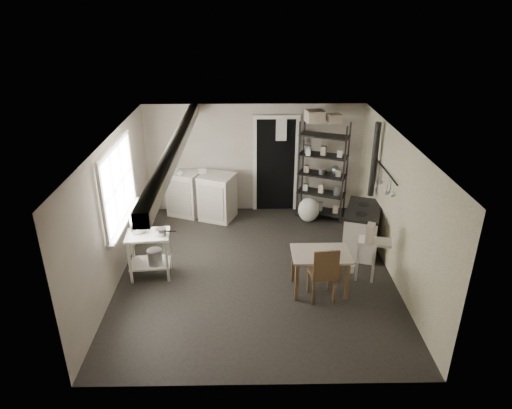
{
  "coord_description": "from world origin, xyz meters",
  "views": [
    {
      "loc": [
        -0.12,
        -6.57,
        4.24
      ],
      "look_at": [
        0.0,
        0.3,
        1.1
      ],
      "focal_mm": 32.0,
      "sensor_mm": 36.0,
      "label": 1
    }
  ],
  "objects_px": {
    "stockpot": "(138,223)",
    "shelf_rack": "(322,174)",
    "base_cabinets": "(202,195)",
    "prep_table": "(150,255)",
    "stove": "(362,228)",
    "chair": "(322,270)",
    "flour_sack": "(309,211)",
    "work_table": "(320,269)"
  },
  "relations": [
    {
      "from": "stove",
      "to": "flour_sack",
      "type": "relative_size",
      "value": 1.99
    },
    {
      "from": "stockpot",
      "to": "flour_sack",
      "type": "height_order",
      "value": "stockpot"
    },
    {
      "from": "base_cabinets",
      "to": "flour_sack",
      "type": "xyz_separation_m",
      "value": [
        2.22,
        -0.32,
        -0.22
      ]
    },
    {
      "from": "prep_table",
      "to": "shelf_rack",
      "type": "height_order",
      "value": "shelf_rack"
    },
    {
      "from": "prep_table",
      "to": "chair",
      "type": "height_order",
      "value": "chair"
    },
    {
      "from": "stove",
      "to": "flour_sack",
      "type": "xyz_separation_m",
      "value": [
        -0.81,
        1.16,
        -0.2
      ]
    },
    {
      "from": "prep_table",
      "to": "chair",
      "type": "distance_m",
      "value": 2.81
    },
    {
      "from": "prep_table",
      "to": "stove",
      "type": "height_order",
      "value": "stove"
    },
    {
      "from": "stockpot",
      "to": "base_cabinets",
      "type": "xyz_separation_m",
      "value": [
        0.8,
        2.21,
        -0.48
      ]
    },
    {
      "from": "prep_table",
      "to": "work_table",
      "type": "relative_size",
      "value": 0.88
    },
    {
      "from": "prep_table",
      "to": "stockpot",
      "type": "xyz_separation_m",
      "value": [
        -0.15,
        0.08,
        0.54
      ]
    },
    {
      "from": "prep_table",
      "to": "work_table",
      "type": "bearing_deg",
      "value": -9.54
    },
    {
      "from": "prep_table",
      "to": "chair",
      "type": "relative_size",
      "value": 0.85
    },
    {
      "from": "stockpot",
      "to": "shelf_rack",
      "type": "relative_size",
      "value": 0.13
    },
    {
      "from": "base_cabinets",
      "to": "work_table",
      "type": "distance_m",
      "value": 3.45
    },
    {
      "from": "work_table",
      "to": "flour_sack",
      "type": "relative_size",
      "value": 1.7
    },
    {
      "from": "stockpot",
      "to": "base_cabinets",
      "type": "bearing_deg",
      "value": 70.17
    },
    {
      "from": "chair",
      "to": "flour_sack",
      "type": "height_order",
      "value": "chair"
    },
    {
      "from": "chair",
      "to": "stockpot",
      "type": "bearing_deg",
      "value": 159.69
    },
    {
      "from": "prep_table",
      "to": "stove",
      "type": "bearing_deg",
      "value": 12.44
    },
    {
      "from": "base_cabinets",
      "to": "shelf_rack",
      "type": "bearing_deg",
      "value": 18.7
    },
    {
      "from": "chair",
      "to": "flour_sack",
      "type": "xyz_separation_m",
      "value": [
        0.13,
        2.62,
        -0.24
      ]
    },
    {
      "from": "base_cabinets",
      "to": "chair",
      "type": "relative_size",
      "value": 1.57
    },
    {
      "from": "chair",
      "to": "flour_sack",
      "type": "relative_size",
      "value": 1.77
    },
    {
      "from": "stove",
      "to": "work_table",
      "type": "xyz_separation_m",
      "value": [
        -0.94,
        -1.27,
        -0.06
      ]
    },
    {
      "from": "prep_table",
      "to": "flour_sack",
      "type": "bearing_deg",
      "value": 34.58
    },
    {
      "from": "stove",
      "to": "prep_table",
      "type": "bearing_deg",
      "value": -149.09
    },
    {
      "from": "stockpot",
      "to": "shelf_rack",
      "type": "bearing_deg",
      "value": 32.84
    },
    {
      "from": "stockpot",
      "to": "chair",
      "type": "bearing_deg",
      "value": -14.31
    },
    {
      "from": "stove",
      "to": "stockpot",
      "type": "bearing_deg",
      "value": -150.76
    },
    {
      "from": "chair",
      "to": "work_table",
      "type": "bearing_deg",
      "value": 85.31
    },
    {
      "from": "shelf_rack",
      "to": "chair",
      "type": "bearing_deg",
      "value": -74.89
    },
    {
      "from": "flour_sack",
      "to": "prep_table",
      "type": "bearing_deg",
      "value": -145.42
    },
    {
      "from": "work_table",
      "to": "flour_sack",
      "type": "distance_m",
      "value": 2.44
    },
    {
      "from": "stockpot",
      "to": "stove",
      "type": "bearing_deg",
      "value": 10.76
    },
    {
      "from": "stove",
      "to": "flour_sack",
      "type": "distance_m",
      "value": 1.43
    },
    {
      "from": "prep_table",
      "to": "work_table",
      "type": "xyz_separation_m",
      "value": [
        2.73,
        -0.46,
        -0.02
      ]
    },
    {
      "from": "prep_table",
      "to": "stockpot",
      "type": "bearing_deg",
      "value": 151.76
    },
    {
      "from": "work_table",
      "to": "stove",
      "type": "bearing_deg",
      "value": 53.35
    },
    {
      "from": "prep_table",
      "to": "flour_sack",
      "type": "relative_size",
      "value": 1.5
    },
    {
      "from": "base_cabinets",
      "to": "work_table",
      "type": "relative_size",
      "value": 1.64
    },
    {
      "from": "shelf_rack",
      "to": "prep_table",
      "type": "bearing_deg",
      "value": -121.84
    }
  ]
}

